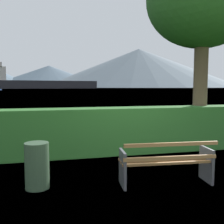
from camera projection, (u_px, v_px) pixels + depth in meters
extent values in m
plane|color=#567A38|center=(165.00, 183.00, 5.09)|extent=(1400.00, 1400.00, 0.00)
plane|color=slate|center=(50.00, 88.00, 302.24)|extent=(620.00, 620.00, 0.00)
cube|color=#A0703F|center=(169.00, 163.00, 4.86)|extent=(1.77, 0.21, 0.04)
cube|color=#A0703F|center=(165.00, 160.00, 5.05)|extent=(1.77, 0.21, 0.04)
cube|color=#A0703F|center=(162.00, 158.00, 5.23)|extent=(1.77, 0.21, 0.04)
cube|color=#A0703F|center=(171.00, 158.00, 4.77)|extent=(1.76, 0.19, 0.06)
cube|color=#A0703F|center=(172.00, 144.00, 4.70)|extent=(1.76, 0.19, 0.06)
cube|color=#4C4C51|center=(123.00, 168.00, 4.91)|extent=(0.09, 0.51, 0.68)
cube|color=#4C4C51|center=(206.00, 164.00, 5.16)|extent=(0.09, 0.51, 0.68)
cube|color=#2D6B28|center=(128.00, 130.00, 7.44)|extent=(13.58, 0.78, 1.28)
cylinder|color=brown|center=(200.00, 89.00, 8.16)|extent=(0.43, 0.43, 3.56)
cylinder|color=#385138|center=(37.00, 165.00, 4.80)|extent=(0.44, 0.44, 0.85)
cube|color=#232328|center=(36.00, 85.00, 243.14)|extent=(115.61, 40.57, 7.27)
cone|color=slate|center=(49.00, 77.00, 569.96)|extent=(262.23, 262.23, 47.07)
cone|color=gray|center=(139.00, 68.00, 562.10)|extent=(410.50, 410.50, 81.99)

